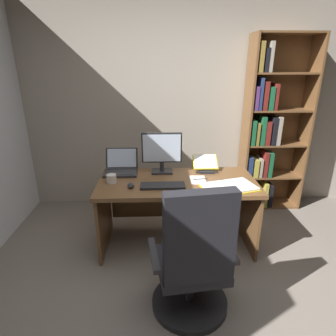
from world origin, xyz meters
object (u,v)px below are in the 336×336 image
office_chair (194,265)px  monitor (162,153)px  open_binder (229,187)px  laptop (121,168)px  computer_mouse (131,185)px  coffee_mug (112,179)px  desk (177,196)px  bookshelf (268,133)px  keyboard (163,186)px  reading_stand_with_book (205,164)px  pen (200,179)px  notepad (198,180)px

office_chair → monitor: bearing=92.8°
open_binder → laptop: bearing=141.0°
computer_mouse → coffee_mug: 0.23m
computer_mouse → coffee_mug: bearing=148.7°
desk → monitor: 0.47m
desk → laptop: laptop is taller
bookshelf → coffee_mug: size_ratio=22.93×
office_chair → keyboard: (-0.21, 0.77, 0.28)m
coffee_mug → desk: bearing=9.1°
keyboard → reading_stand_with_book: reading_stand_with_book is taller
desk → pen: (0.23, -0.07, 0.21)m
bookshelf → coffee_mug: bookshelf is taller
pen → reading_stand_with_book: bearing=71.3°
office_chair → notepad: bearing=73.6°
monitor → keyboard: monitor is taller
pen → coffee_mug: (-0.87, -0.03, 0.03)m
monitor → open_binder: (0.62, -0.44, -0.20)m
desk → pen: 0.32m
computer_mouse → notepad: (0.66, 0.15, -0.02)m
bookshelf → office_chair: (-1.15, -1.77, -0.55)m
desk → notepad: size_ratio=7.46×
reading_stand_with_book → keyboard: bearing=-137.1°
bookshelf → office_chair: bearing=-122.9°
notepad → reading_stand_with_book: bearing=67.8°
monitor → keyboard: 0.44m
monitor → laptop: bearing=179.0°
bookshelf → reading_stand_with_book: bearing=-147.6°
office_chair → laptop: size_ratio=3.15×
notepad → pen: 0.02m
laptop → keyboard: laptop is taller
computer_mouse → reading_stand_with_book: bearing=29.7°
pen → coffee_mug: coffee_mug is taller
coffee_mug → reading_stand_with_book: bearing=18.4°
pen → coffee_mug: 0.87m
desk → coffee_mug: size_ratio=16.62×
open_binder → bookshelf: bearing=39.2°
monitor → desk: bearing=-49.7°
office_chair → coffee_mug: (-0.70, 0.89, 0.31)m
keyboard → reading_stand_with_book: bearing=42.9°
coffee_mug → open_binder: bearing=-8.6°
office_chair → notepad: 0.97m
keyboard → pen: size_ratio=3.00×
desk → computer_mouse: 0.55m
laptop → notepad: (0.79, -0.26, -0.05)m
office_chair → pen: size_ratio=7.76×
bookshelf → reading_stand_with_book: bookshelf is taller
monitor → open_binder: bearing=-35.6°
reading_stand_with_book → coffee_mug: bearing=-161.6°
computer_mouse → bookshelf: bearing=31.2°
bookshelf → keyboard: (-1.36, -1.00, -0.26)m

